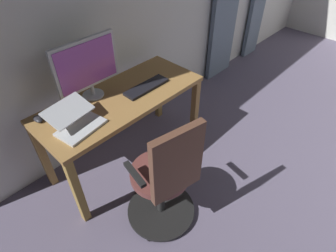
# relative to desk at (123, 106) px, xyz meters

# --- Properties ---
(desk) EXTENTS (1.47, 0.61, 0.75)m
(desk) POSITION_rel_desk_xyz_m (0.00, 0.00, 0.00)
(desk) COLOR olive
(desk) RESTS_ON ground
(office_chair) EXTENTS (0.56, 0.56, 1.08)m
(office_chair) POSITION_rel_desk_xyz_m (0.24, 0.75, -0.16)
(office_chair) COLOR black
(office_chair) RESTS_ON ground
(computer_monitor) EXTENTS (0.56, 0.18, 0.49)m
(computer_monitor) POSITION_rel_desk_xyz_m (0.15, -0.19, 0.38)
(computer_monitor) COLOR #B7BCC1
(computer_monitor) RESTS_ON desk
(computer_keyboard) EXTENTS (0.43, 0.13, 0.02)m
(computer_keyboard) POSITION_rel_desk_xyz_m (-0.24, 0.06, 0.11)
(computer_keyboard) COLOR black
(computer_keyboard) RESTS_ON desk
(laptop) EXTENTS (0.38, 0.36, 0.16)m
(laptop) POSITION_rel_desk_xyz_m (0.47, 0.07, 0.15)
(laptop) COLOR #B7BCC1
(laptop) RESTS_ON desk
(computer_mouse) EXTENTS (0.06, 0.10, 0.04)m
(computer_mouse) POSITION_rel_desk_xyz_m (0.63, -0.20, 0.12)
(computer_mouse) COLOR #232328
(computer_mouse) RESTS_ON desk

